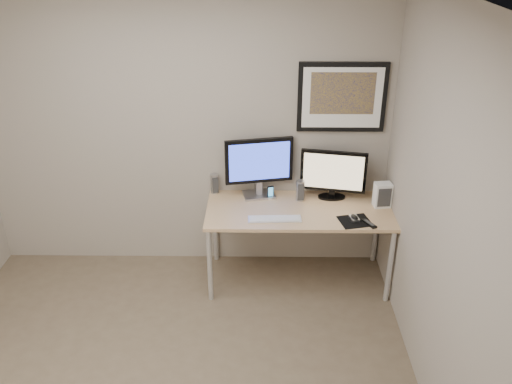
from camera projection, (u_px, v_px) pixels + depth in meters
room at (156, 150)px, 3.46m from camera, size 3.60×3.60×3.60m
desk at (299, 215)px, 4.70m from camera, size 1.60×0.70×0.73m
framed_art at (342, 97)px, 4.56m from camera, size 0.75×0.04×0.60m
monitor_large at (259, 165)px, 4.75m from camera, size 0.60×0.24×0.55m
monitor_tv at (333, 174)px, 4.74m from camera, size 0.57×0.18×0.45m
speaker_left at (214, 184)px, 4.91m from camera, size 0.09×0.09×0.18m
speaker_right at (300, 190)px, 4.78m from camera, size 0.08×0.08×0.19m
phone_dock at (270, 192)px, 4.82m from camera, size 0.07×0.07×0.12m
keyboard at (275, 219)px, 4.50m from camera, size 0.45×0.14×0.02m
mousepad at (355, 221)px, 4.48m from camera, size 0.29×0.27×0.00m
mouse at (354, 217)px, 4.49m from camera, size 0.08×0.11×0.03m
remote at (369, 223)px, 4.43m from camera, size 0.11×0.16×0.02m
fan_unit at (382, 195)px, 4.67m from camera, size 0.15×0.12×0.22m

